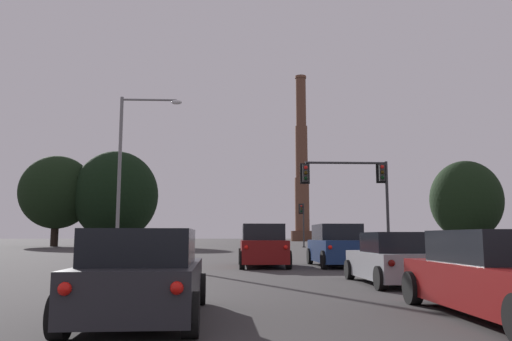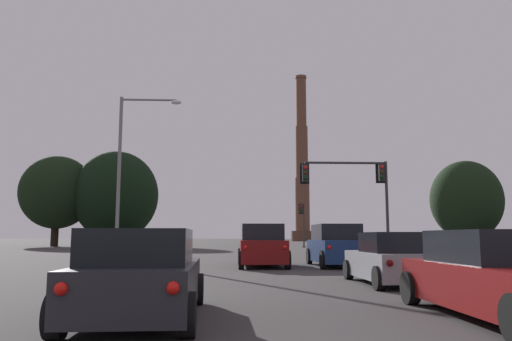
% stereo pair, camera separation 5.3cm
% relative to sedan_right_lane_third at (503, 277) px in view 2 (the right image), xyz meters
% --- Properties ---
extents(sedan_right_lane_third, '(2.01, 4.71, 1.43)m').
position_rel_sedan_right_lane_third_xyz_m(sedan_right_lane_third, '(0.00, 0.00, 0.00)').
color(sedan_right_lane_third, maroon).
rests_on(sedan_right_lane_third, ground_plane).
extents(hatchback_right_lane_second, '(1.90, 4.11, 1.44)m').
position_rel_sedan_right_lane_third_xyz_m(hatchback_right_lane_second, '(0.09, 5.89, -0.00)').
color(hatchback_right_lane_second, gray).
rests_on(hatchback_right_lane_second, ground_plane).
extents(suv_center_lane_front, '(2.13, 4.92, 1.86)m').
position_rel_sedan_right_lane_third_xyz_m(suv_center_lane_front, '(-3.05, 14.36, 0.23)').
color(suv_center_lane_front, maroon).
rests_on(suv_center_lane_front, ground_plane).
extents(suv_right_lane_front, '(2.12, 4.91, 1.86)m').
position_rel_sedan_right_lane_third_xyz_m(suv_right_lane_front, '(0.28, 14.28, 0.23)').
color(suv_right_lane_front, navy).
rests_on(suv_right_lane_front, ground_plane).
extents(hatchback_left_lane_third, '(2.00, 4.15, 1.44)m').
position_rel_sedan_right_lane_third_xyz_m(hatchback_left_lane_third, '(-5.83, 0.29, -0.00)').
color(hatchback_left_lane_third, '#232328').
rests_on(hatchback_left_lane_third, ground_plane).
extents(traffic_light_far_right, '(0.78, 0.50, 5.35)m').
position_rel_sedan_right_lane_third_xyz_m(traffic_light_far_right, '(4.20, 52.74, 2.86)').
color(traffic_light_far_right, '#2D2D30').
rests_on(traffic_light_far_right, ground_plane).
extents(traffic_light_overhead_right, '(5.38, 0.50, 5.80)m').
position_rel_sedan_right_lane_third_xyz_m(traffic_light_overhead_right, '(3.09, 21.28, 3.77)').
color(traffic_light_overhead_right, '#2D2D30').
rests_on(traffic_light_overhead_right, ground_plane).
extents(street_lamp, '(3.65, 0.36, 9.54)m').
position_rel_sedan_right_lane_third_xyz_m(street_lamp, '(-10.45, 21.17, 5.15)').
color(street_lamp, slate).
rests_on(street_lamp, ground_plane).
extents(smokestack, '(6.42, 6.42, 47.38)m').
position_rel_sedan_right_lane_third_xyz_m(smokestack, '(15.22, 130.75, 17.93)').
color(smokestack, '#523427').
rests_on(smokestack, ground_plane).
extents(treeline_far_right, '(11.38, 10.24, 12.86)m').
position_rel_sedan_right_lane_third_xyz_m(treeline_far_right, '(-20.17, 60.17, 6.14)').
color(treeline_far_right, black).
rests_on(treeline_far_right, ground_plane).
extents(treeline_right_mid, '(9.81, 8.83, 12.14)m').
position_rel_sedan_right_lane_third_xyz_m(treeline_right_mid, '(-27.97, 60.00, 6.55)').
color(treeline_right_mid, black).
rests_on(treeline_right_mid, ground_plane).
extents(treeline_far_left, '(10.12, 9.11, 12.08)m').
position_rel_sedan_right_lane_third_xyz_m(treeline_far_left, '(28.92, 61.36, 5.77)').
color(treeline_far_left, black).
rests_on(treeline_far_left, ground_plane).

